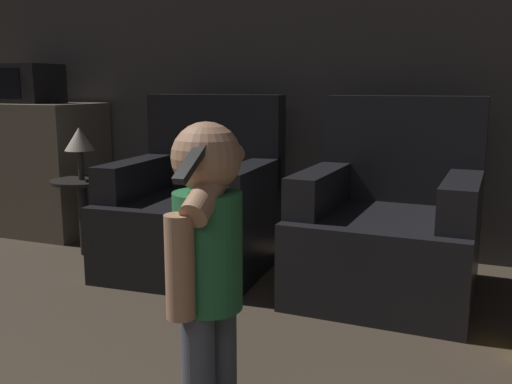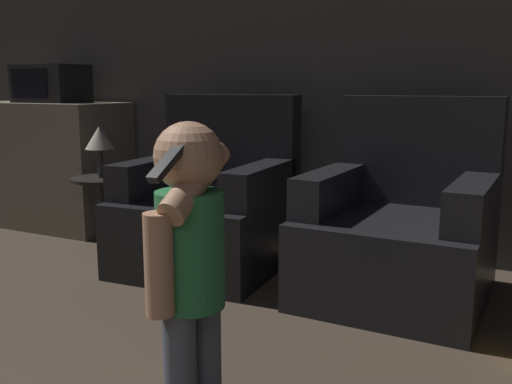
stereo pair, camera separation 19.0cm
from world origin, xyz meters
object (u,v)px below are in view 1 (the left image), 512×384
at_px(microwave, 23,84).
at_px(armchair_right, 389,228).
at_px(person_toddler, 207,252).
at_px(armchair_left, 197,210).
at_px(lamp, 79,140).

bearing_deg(microwave, armchair_right, -6.84).
relative_size(person_toddler, microwave, 1.90).
relative_size(armchair_left, armchair_right, 1.00).
bearing_deg(lamp, microwave, 153.89).
bearing_deg(lamp, person_toddler, -41.06).
relative_size(armchair_right, microwave, 2.00).
xyz_separation_m(person_toddler, lamp, (-1.53, 1.33, 0.16)).
xyz_separation_m(armchair_left, person_toddler, (0.77, -1.40, 0.22)).
distance_m(armchair_left, lamp, 0.85).
distance_m(armchair_right, person_toddler, 1.45).
xyz_separation_m(armchair_right, lamp, (-1.85, -0.06, 0.39)).
distance_m(microwave, lamp, 0.92).
bearing_deg(armchair_left, person_toddler, -64.49).
xyz_separation_m(armchair_left, microwave, (-1.53, 0.31, 0.72)).
bearing_deg(lamp, armchair_right, 1.97).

